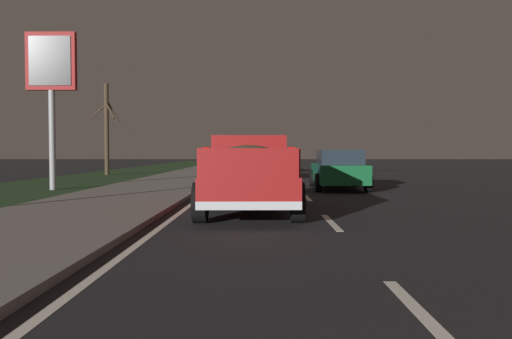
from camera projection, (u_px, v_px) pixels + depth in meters
The scene contains 10 objects.
ground at pixel (288, 179), 27.03m from camera, with size 144.00×144.00×0.00m, color black.
sidewalk_shoulder at pixel (184, 178), 27.09m from camera, with size 108.00×4.00×0.12m, color slate.
grass_verge at pixel (93, 179), 27.15m from camera, with size 108.00×6.00×0.01m, color #1E3819.
lane_markings at pixel (244, 176), 29.68m from camera, with size 109.09×3.54×0.01m.
pickup_truck at pixel (249, 172), 12.05m from camera, with size 5.47×2.37×1.87m.
sedan_blue at pixel (260, 164), 27.14m from camera, with size 4.41×2.03×1.54m.
sedan_green at pixel (339, 169), 19.42m from camera, with size 4.45×2.10×1.54m.
sedan_tan at pixel (257, 161), 36.67m from camera, with size 4.44×2.09×1.54m.
gas_price_sign at pixel (51, 73), 18.96m from camera, with size 0.27×1.90×6.02m.
bare_tree_far at pixel (107, 128), 31.35m from camera, with size 1.26×1.59×5.77m.
Camera 1 is at (-0.01, 1.44, 1.46)m, focal length 34.89 mm.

